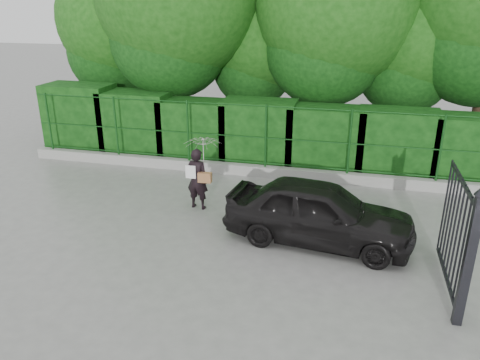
# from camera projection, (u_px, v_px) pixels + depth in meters

# --- Properties ---
(ground) EXTENTS (80.00, 80.00, 0.00)m
(ground) POSITION_uv_depth(u_px,v_px,m) (203.00, 251.00, 9.52)
(ground) COLOR gray
(kerb) EXTENTS (14.00, 0.25, 0.30)m
(kerb) POSITION_uv_depth(u_px,v_px,m) (251.00, 170.00, 13.54)
(kerb) COLOR #9E9E99
(kerb) RESTS_ON ground
(fence) EXTENTS (14.13, 0.06, 1.80)m
(fence) POSITION_uv_depth(u_px,v_px,m) (259.00, 136.00, 13.11)
(fence) COLOR #103E12
(fence) RESTS_ON kerb
(hedge) EXTENTS (14.20, 1.20, 2.22)m
(hedge) POSITION_uv_depth(u_px,v_px,m) (252.00, 133.00, 14.18)
(hedge) COLOR black
(hedge) RESTS_ON ground
(trees) EXTENTS (17.10, 6.15, 8.08)m
(trees) POSITION_uv_depth(u_px,v_px,m) (311.00, 4.00, 14.59)
(trees) COLOR black
(trees) RESTS_ON ground
(gate) EXTENTS (0.22, 2.33, 2.36)m
(gate) POSITION_uv_depth(u_px,v_px,m) (463.00, 243.00, 7.41)
(gate) COLOR black
(gate) RESTS_ON ground
(woman) EXTENTS (0.89, 0.90, 1.79)m
(woman) POSITION_uv_depth(u_px,v_px,m) (201.00, 162.00, 11.07)
(woman) COLOR black
(woman) RESTS_ON ground
(car) EXTENTS (4.07, 2.05, 1.33)m
(car) POSITION_uv_depth(u_px,v_px,m) (319.00, 212.00, 9.69)
(car) COLOR black
(car) RESTS_ON ground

